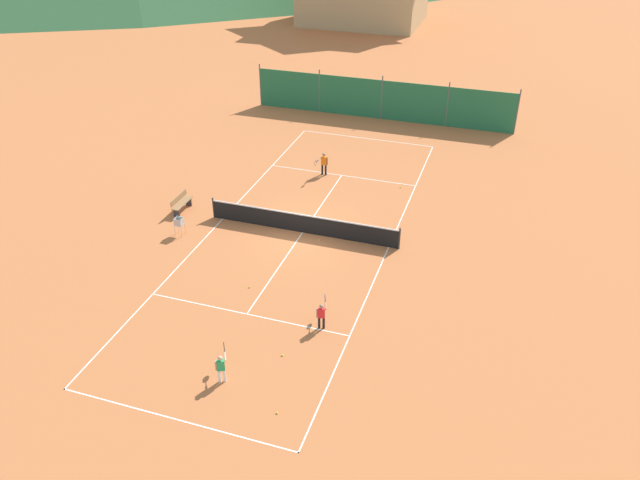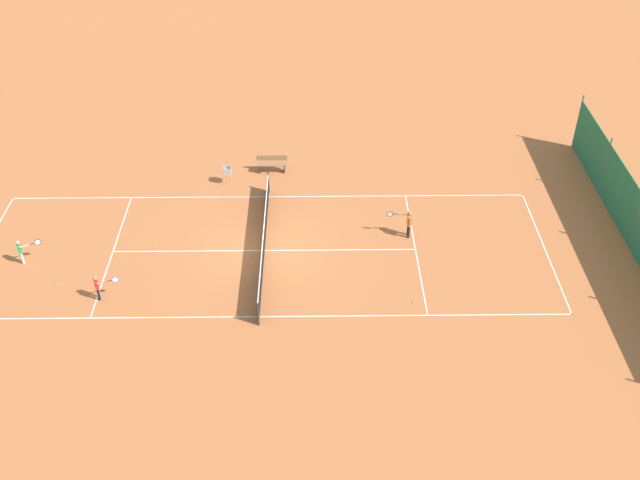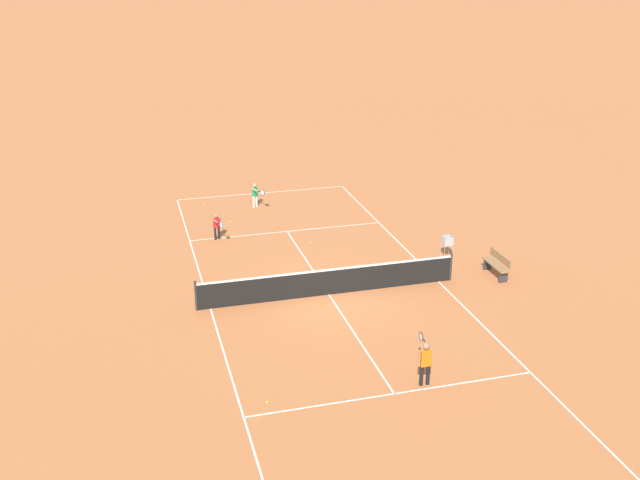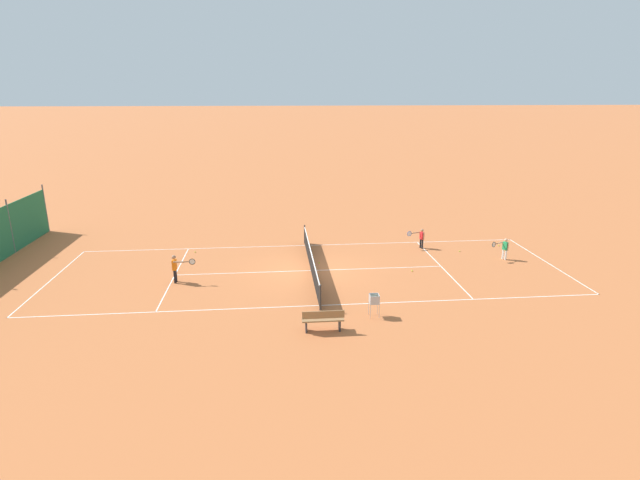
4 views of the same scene
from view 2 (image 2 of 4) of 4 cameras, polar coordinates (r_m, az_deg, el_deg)
The scene contains 13 objects.
ground_plane at distance 31.71m, azimuth -4.26°, elevation -0.80°, with size 600.00×600.00×0.00m, color #BC6638.
court_line_markings at distance 31.71m, azimuth -4.26°, elevation -0.80°, with size 8.25×23.85×0.01m.
tennis_net at distance 31.41m, azimuth -4.30°, elevation -0.08°, with size 9.18×0.08×1.06m.
windscreen_fence_far at distance 33.66m, azimuth 22.99°, elevation 1.21°, with size 17.28×0.08×2.90m.
player_far_baseline at distance 30.10m, azimuth -16.54°, elevation -3.35°, with size 0.35×0.98×1.10m.
player_near_service at distance 32.23m, azimuth 6.73°, elevation 1.38°, with size 0.45×1.05×1.29m.
player_near_baseline at distance 32.95m, azimuth -21.81°, elevation -0.70°, with size 0.46×0.97×1.12m.
tennis_ball_alley_right at distance 30.97m, azimuth -5.23°, elevation -1.86°, with size 0.07×0.07×0.07m, color #CCE033.
tennis_ball_near_corner at distance 29.27m, azimuth 7.15°, elevation -4.74°, with size 0.07×0.07×0.07m, color #CCE033.
tennis_ball_alley_left at distance 31.65m, azimuth -19.38°, elevation -3.20°, with size 0.07×0.07×0.07m, color #CCE033.
tennis_ball_mid_court at distance 32.81m, azimuth -12.58°, elevation -0.17°, with size 0.07×0.07×0.07m, color #CCE033.
ball_hopper at distance 35.86m, azimuth -7.06°, elevation 5.21°, with size 0.36×0.36×0.89m.
courtside_bench at distance 36.68m, azimuth -3.69°, elevation 5.84°, with size 0.36×1.50×0.84m.
Camera 2 is at (25.01, 2.06, 19.38)m, focal length 42.00 mm.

